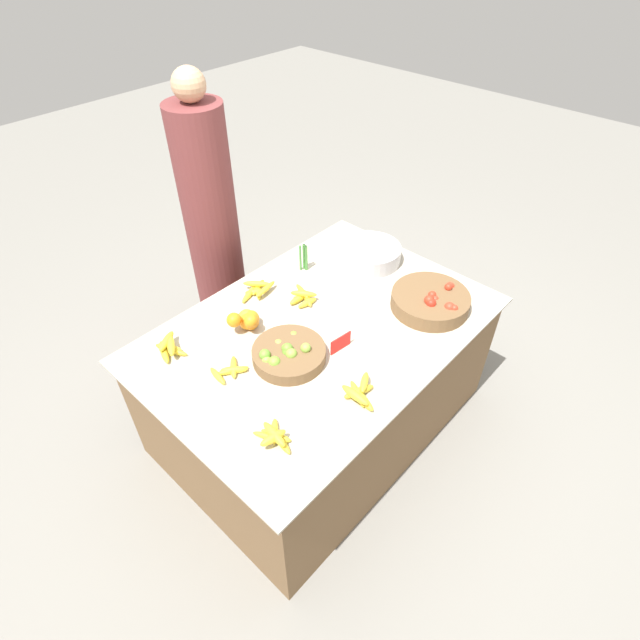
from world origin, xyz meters
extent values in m
plane|color=gray|center=(0.00, 0.00, 0.00)|extent=(12.00, 12.00, 0.00)
cube|color=brown|center=(0.00, 0.00, 0.35)|extent=(1.60, 1.11, 0.70)
cube|color=#BCB29E|center=(0.00, 0.00, 0.70)|extent=(1.67, 1.16, 0.01)
cylinder|color=brown|center=(-0.25, -0.04, 0.74)|extent=(0.33, 0.33, 0.06)
sphere|color=#89BC42|center=(-0.26, -0.07, 0.77)|extent=(0.05, 0.05, 0.05)
sphere|color=#89BC42|center=(-0.20, -0.10, 0.78)|extent=(0.05, 0.05, 0.05)
sphere|color=#6BA333|center=(-0.26, -0.04, 0.77)|extent=(0.05, 0.05, 0.05)
sphere|color=#89BC42|center=(-0.24, 0.01, 0.75)|extent=(0.04, 0.04, 0.04)
sphere|color=#7AB238|center=(-0.16, 0.02, 0.75)|extent=(0.05, 0.05, 0.05)
sphere|color=#89BC42|center=(-0.24, 0.03, 0.75)|extent=(0.05, 0.05, 0.05)
sphere|color=#7AB238|center=(-0.34, -0.04, 0.77)|extent=(0.05, 0.05, 0.05)
sphere|color=#7AB238|center=(-0.23, -0.04, 0.75)|extent=(0.04, 0.04, 0.04)
sphere|color=#6BA333|center=(-0.35, 0.01, 0.78)|extent=(0.05, 0.05, 0.05)
sphere|color=#6BA333|center=(-0.25, -0.04, 0.78)|extent=(0.05, 0.05, 0.05)
sphere|color=#7AB238|center=(-0.25, -0.03, 0.77)|extent=(0.04, 0.04, 0.04)
sphere|color=#89BC42|center=(-0.35, -0.01, 0.77)|extent=(0.04, 0.04, 0.04)
cylinder|color=brown|center=(0.49, -0.30, 0.75)|extent=(0.39, 0.39, 0.08)
sphere|color=red|center=(0.48, -0.33, 0.78)|extent=(0.04, 0.04, 0.04)
sphere|color=red|center=(0.61, -0.33, 0.78)|extent=(0.04, 0.04, 0.04)
sphere|color=red|center=(0.49, -0.30, 0.79)|extent=(0.04, 0.04, 0.04)
sphere|color=red|center=(0.36, -0.29, 0.76)|extent=(0.04, 0.04, 0.04)
sphere|color=red|center=(0.44, -0.26, 0.76)|extent=(0.04, 0.04, 0.04)
sphere|color=red|center=(0.49, -0.30, 0.76)|extent=(0.04, 0.04, 0.04)
sphere|color=red|center=(0.49, -0.33, 0.75)|extent=(0.05, 0.05, 0.05)
sphere|color=red|center=(0.43, -0.34, 0.79)|extent=(0.05, 0.05, 0.05)
sphere|color=red|center=(0.57, -0.25, 0.76)|extent=(0.05, 0.05, 0.05)
sphere|color=red|center=(0.57, -0.25, 0.73)|extent=(0.04, 0.04, 0.04)
sphere|color=red|center=(0.58, -0.33, 0.80)|extent=(0.04, 0.04, 0.04)
sphere|color=red|center=(0.43, -0.32, 0.80)|extent=(0.05, 0.05, 0.05)
sphere|color=red|center=(0.48, -0.32, 0.74)|extent=(0.04, 0.04, 0.04)
sphere|color=red|center=(0.48, -0.19, 0.77)|extent=(0.04, 0.04, 0.04)
sphere|color=red|center=(0.47, -0.42, 0.78)|extent=(0.05, 0.05, 0.05)
sphere|color=red|center=(0.47, -0.44, 0.79)|extent=(0.04, 0.04, 0.04)
sphere|color=orange|center=(-0.23, 0.26, 0.75)|extent=(0.08, 0.08, 0.08)
sphere|color=orange|center=(-0.21, 0.29, 0.74)|extent=(0.07, 0.07, 0.07)
sphere|color=orange|center=(-0.21, 0.26, 0.75)|extent=(0.08, 0.08, 0.08)
sphere|color=orange|center=(-0.22, 0.28, 0.75)|extent=(0.08, 0.08, 0.08)
sphere|color=orange|center=(-0.24, 0.26, 0.74)|extent=(0.06, 0.06, 0.06)
sphere|color=orange|center=(-0.22, 0.24, 0.75)|extent=(0.08, 0.08, 0.08)
sphere|color=orange|center=(-0.25, 0.21, 0.79)|extent=(0.07, 0.07, 0.07)
sphere|color=orange|center=(-0.30, 0.27, 0.79)|extent=(0.07, 0.07, 0.07)
cylinder|color=#B7B7BF|center=(0.60, 0.17, 0.76)|extent=(0.34, 0.34, 0.09)
cube|color=red|center=(-0.04, -0.17, 0.75)|extent=(0.12, 0.02, 0.08)
cylinder|color=#428438|center=(0.30, 0.38, 0.79)|extent=(0.01, 0.01, 0.16)
cylinder|color=#4C8E42|center=(0.30, 0.37, 0.79)|extent=(0.01, 0.01, 0.16)
cylinder|color=#4C8E42|center=(0.30, 0.39, 0.79)|extent=(0.01, 0.01, 0.16)
cylinder|color=#4C8E42|center=(0.30, 0.39, 0.79)|extent=(0.01, 0.01, 0.16)
cylinder|color=#4C8E42|center=(0.28, 0.40, 0.79)|extent=(0.01, 0.01, 0.16)
ellipsoid|color=yellow|center=(-0.54, 0.11, 0.72)|extent=(0.05, 0.12, 0.03)
ellipsoid|color=yellow|center=(-0.46, 0.10, 0.72)|extent=(0.11, 0.12, 0.03)
ellipsoid|color=yellow|center=(-0.47, 0.08, 0.73)|extent=(0.11, 0.11, 0.03)
ellipsoid|color=yellow|center=(-0.47, 0.08, 0.72)|extent=(0.14, 0.10, 0.03)
ellipsoid|color=yellow|center=(0.08, 0.22, 0.73)|extent=(0.12, 0.04, 0.03)
ellipsoid|color=yellow|center=(0.08, 0.16, 0.72)|extent=(0.12, 0.05, 0.03)
ellipsoid|color=yellow|center=(0.11, 0.19, 0.73)|extent=(0.10, 0.13, 0.03)
ellipsoid|color=yellow|center=(0.11, 0.23, 0.74)|extent=(0.07, 0.13, 0.03)
ellipsoid|color=yellow|center=(0.10, 0.20, 0.75)|extent=(0.10, 0.13, 0.03)
ellipsoid|color=yellow|center=(-0.07, 0.43, 0.72)|extent=(0.15, 0.08, 0.03)
ellipsoid|color=yellow|center=(0.00, 0.44, 0.72)|extent=(0.14, 0.08, 0.03)
ellipsoid|color=yellow|center=(-0.03, 0.42, 0.72)|extent=(0.10, 0.09, 0.03)
ellipsoid|color=yellow|center=(-0.02, 0.41, 0.72)|extent=(0.11, 0.12, 0.03)
ellipsoid|color=yellow|center=(0.00, 0.38, 0.74)|extent=(0.15, 0.06, 0.03)
ellipsoid|color=yellow|center=(-0.01, 0.44, 0.75)|extent=(0.12, 0.13, 0.03)
ellipsoid|color=yellow|center=(-0.58, 0.41, 0.73)|extent=(0.09, 0.13, 0.03)
ellipsoid|color=yellow|center=(-0.61, 0.40, 0.73)|extent=(0.09, 0.15, 0.03)
ellipsoid|color=yellow|center=(-0.58, 0.38, 0.72)|extent=(0.09, 0.15, 0.03)
ellipsoid|color=yellow|center=(-0.58, 0.38, 0.75)|extent=(0.10, 0.14, 0.03)
ellipsoid|color=yellow|center=(-0.58, 0.42, 0.76)|extent=(0.13, 0.10, 0.04)
ellipsoid|color=yellow|center=(-0.58, -0.30, 0.72)|extent=(0.07, 0.13, 0.03)
ellipsoid|color=yellow|center=(-0.57, -0.28, 0.72)|extent=(0.11, 0.11, 0.03)
ellipsoid|color=yellow|center=(-0.58, -0.33, 0.72)|extent=(0.07, 0.15, 0.03)
ellipsoid|color=yellow|center=(-0.59, -0.29, 0.72)|extent=(0.09, 0.15, 0.03)
ellipsoid|color=yellow|center=(-0.61, -0.32, 0.76)|extent=(0.12, 0.06, 0.04)
ellipsoid|color=yellow|center=(-0.59, -0.31, 0.76)|extent=(0.06, 0.14, 0.04)
ellipsoid|color=yellow|center=(-0.21, -0.40, 0.72)|extent=(0.10, 0.14, 0.03)
ellipsoid|color=yellow|center=(-0.19, -0.40, 0.73)|extent=(0.14, 0.08, 0.04)
ellipsoid|color=yellow|center=(-0.21, -0.43, 0.73)|extent=(0.08, 0.16, 0.03)
ellipsoid|color=yellow|center=(-0.15, -0.39, 0.75)|extent=(0.11, 0.08, 0.03)
ellipsoid|color=yellow|center=(-0.24, -0.41, 0.75)|extent=(0.04, 0.14, 0.03)
cylinder|color=brown|center=(0.11, 0.94, 0.76)|extent=(0.30, 0.30, 1.52)
sphere|color=tan|center=(0.11, 0.94, 1.60)|extent=(0.17, 0.17, 0.17)
camera|label=1|loc=(-1.30, -1.19, 2.33)|focal=28.00mm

